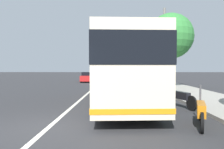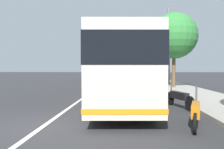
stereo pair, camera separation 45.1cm
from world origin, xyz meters
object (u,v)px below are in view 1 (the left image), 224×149
at_px(motorcycle_nearest_curb, 201,111).
at_px(utility_pole, 164,47).
at_px(car_ahead_same_lane, 120,76).
at_px(roadside_tree_mid_block, 170,36).
at_px(coach_bus, 119,67).
at_px(motorcycle_mid_row, 180,97).
at_px(car_oncoming, 88,77).

xyz_separation_m(motorcycle_nearest_curb, utility_pole, (17.39, -2.71, 3.82)).
xyz_separation_m(car_ahead_same_lane, roadside_tree_mid_block, (-11.39, -4.33, 4.02)).
height_order(coach_bus, utility_pole, utility_pole).
bearing_deg(motorcycle_mid_row, car_oncoming, 1.84).
relative_size(coach_bus, motorcycle_nearest_curb, 5.19).
distance_m(car_ahead_same_lane, roadside_tree_mid_block, 12.83).
relative_size(coach_bus, roadside_tree_mid_block, 1.59).
xyz_separation_m(coach_bus, utility_pole, (12.83, -5.23, 2.41)).
bearing_deg(motorcycle_mid_row, car_ahead_same_lane, -11.05).
xyz_separation_m(motorcycle_nearest_curb, roadside_tree_mid_block, (12.95, -2.27, 4.30)).
xyz_separation_m(coach_bus, motorcycle_nearest_curb, (-4.56, -2.52, -1.41)).
height_order(roadside_tree_mid_block, utility_pole, utility_pole).
bearing_deg(car_oncoming, utility_pole, 58.15).
bearing_deg(coach_bus, motorcycle_nearest_curb, -154.46).
xyz_separation_m(coach_bus, roadside_tree_mid_block, (8.39, -4.79, 2.88)).
height_order(car_ahead_same_lane, car_oncoming, car_ahead_same_lane).
bearing_deg(utility_pole, coach_bus, 157.81).
relative_size(coach_bus, car_ahead_same_lane, 2.29).
height_order(coach_bus, car_ahead_same_lane, coach_bus).
bearing_deg(car_ahead_same_lane, utility_pole, -148.67).
xyz_separation_m(motorcycle_nearest_curb, car_ahead_same_lane, (24.34, 2.06, 0.28)).
bearing_deg(roadside_tree_mid_block, motorcycle_mid_row, 168.56).
bearing_deg(motorcycle_nearest_curb, roadside_tree_mid_block, 9.42).
bearing_deg(coach_bus, utility_pole, -25.62).
distance_m(motorcycle_mid_row, car_oncoming, 20.65).
height_order(car_oncoming, utility_pole, utility_pole).
xyz_separation_m(coach_bus, car_ahead_same_lane, (19.78, -0.46, -1.14)).
distance_m(roadside_tree_mid_block, utility_pole, 4.49).
relative_size(car_oncoming, utility_pole, 0.54).
xyz_separation_m(motorcycle_mid_row, roadside_tree_mid_block, (9.70, -1.96, 4.28)).
bearing_deg(utility_pole, roadside_tree_mid_block, 174.35).
relative_size(motorcycle_nearest_curb, roadside_tree_mid_block, 0.31).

